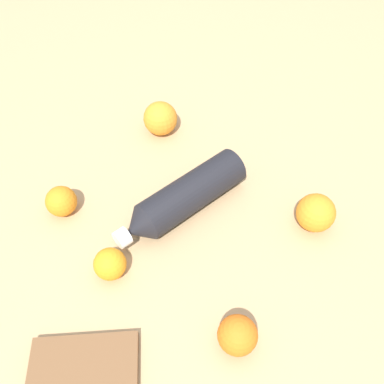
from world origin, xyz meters
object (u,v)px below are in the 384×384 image
(water_bottle, at_px, (183,198))
(orange_2, at_px, (110,264))
(orange_0, at_px, (238,335))
(orange_3, at_px, (316,213))
(orange_4, at_px, (160,118))
(orange_1, at_px, (61,202))

(water_bottle, distance_m, orange_2, 0.20)
(orange_0, relative_size, orange_3, 0.86)
(orange_3, bearing_deg, orange_4, 54.51)
(water_bottle, relative_size, orange_4, 3.16)
(orange_4, bearing_deg, water_bottle, -161.22)
(orange_1, xyz_separation_m, orange_3, (0.02, -0.53, 0.01))
(water_bottle, height_order, orange_2, water_bottle)
(water_bottle, xyz_separation_m, orange_2, (-0.16, 0.12, -0.01))
(orange_3, relative_size, orange_4, 0.96)
(orange_2, relative_size, orange_3, 0.78)
(orange_1, height_order, orange_2, orange_1)
(orange_0, distance_m, orange_4, 0.56)
(orange_1, bearing_deg, water_bottle, -83.42)
(water_bottle, height_order, orange_0, water_bottle)
(orange_2, bearing_deg, orange_3, -69.04)
(water_bottle, bearing_deg, orange_3, 131.76)
(orange_3, bearing_deg, orange_0, 150.32)
(water_bottle, height_order, orange_1, water_bottle)
(orange_3, xyz_separation_m, orange_4, (0.25, 0.35, 0.00))
(water_bottle, relative_size, orange_1, 4.02)
(orange_0, relative_size, orange_4, 0.83)
(orange_4, bearing_deg, orange_0, -158.55)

